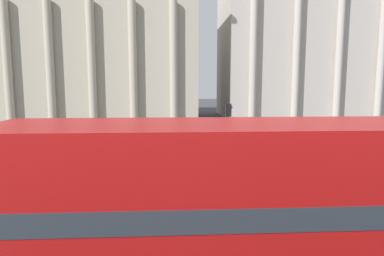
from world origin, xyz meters
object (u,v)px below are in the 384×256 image
at_px(traffic_light_near, 66,156).
at_px(traffic_light_mid, 227,125).
at_px(plaza_building_left, 86,56).
at_px(plaza_building_right, 318,23).
at_px(pedestrian_white, 203,146).
at_px(pedestrian_black, 200,126).
at_px(double_decker_bus, 237,206).
at_px(pedestrian_olive, 143,189).
at_px(pedestrian_grey, 91,146).

distance_m(traffic_light_near, traffic_light_mid, 9.77).
bearing_deg(plaza_building_left, traffic_light_near, -77.71).
distance_m(plaza_building_right, traffic_light_near, 45.51).
bearing_deg(plaza_building_right, plaza_building_left, -174.60).
bearing_deg(pedestrian_white, plaza_building_left, -0.97).
xyz_separation_m(plaza_building_left, pedestrian_black, (13.57, -14.77, -7.38)).
distance_m(plaza_building_left, pedestrian_white, 29.57).
bearing_deg(double_decker_bus, plaza_building_left, 101.89).
relative_size(traffic_light_near, pedestrian_white, 1.95).
relative_size(double_decker_bus, plaza_building_right, 0.36).
xyz_separation_m(pedestrian_white, pedestrian_olive, (-2.93, -7.72, -0.14)).
height_order(traffic_light_near, traffic_light_mid, traffic_light_mid).
relative_size(plaza_building_left, plaza_building_right, 1.04).
xyz_separation_m(plaza_building_left, traffic_light_near, (7.40, -33.96, -5.95)).
distance_m(traffic_light_mid, pedestrian_black, 12.18).
distance_m(traffic_light_near, pedestrian_black, 20.21).
relative_size(plaza_building_left, traffic_light_mid, 7.63).
bearing_deg(pedestrian_black, pedestrian_olive, 83.94).
relative_size(pedestrian_white, pedestrian_grey, 1.14).
distance_m(double_decker_bus, traffic_light_near, 6.92).
bearing_deg(pedestrian_grey, pedestrian_olive, -6.90).
relative_size(plaza_building_left, pedestrian_grey, 17.84).
relative_size(plaza_building_right, traffic_light_mid, 7.32).
xyz_separation_m(pedestrian_grey, pedestrian_black, (7.58, 9.79, -0.01)).
bearing_deg(pedestrian_olive, pedestrian_grey, -122.34).
relative_size(traffic_light_mid, pedestrian_white, 2.06).
relative_size(plaza_building_left, pedestrian_black, 18.02).
height_order(pedestrian_grey, pedestrian_olive, pedestrian_grey).
bearing_deg(plaza_building_left, double_decker_bus, -72.28).
bearing_deg(pedestrian_olive, double_decker_bus, 57.94).
bearing_deg(traffic_light_mid, pedestrian_white, 135.44).
xyz_separation_m(traffic_light_mid, pedestrian_grey, (-8.10, 2.28, -1.54)).
distance_m(traffic_light_mid, pedestrian_olive, 7.87).
height_order(plaza_building_left, pedestrian_olive, plaza_building_left).
height_order(plaza_building_right, pedestrian_black, plaza_building_right).
height_order(double_decker_bus, plaza_building_left, plaza_building_left).
xyz_separation_m(pedestrian_white, pedestrian_black, (0.72, 10.86, -0.15)).
height_order(pedestrian_grey, pedestrian_black, pedestrian_grey).
distance_m(pedestrian_white, pedestrian_grey, 6.95).
xyz_separation_m(plaza_building_right, traffic_light_mid, (-17.58, -29.84, -10.69)).
relative_size(traffic_light_near, pedestrian_black, 2.24).
xyz_separation_m(pedestrian_olive, pedestrian_black, (3.65, 18.57, -0.01)).
bearing_deg(plaza_building_left, pedestrian_white, -63.36).
height_order(traffic_light_mid, pedestrian_black, traffic_light_mid).
relative_size(traffic_light_near, pedestrian_grey, 2.22).
relative_size(plaza_building_right, pedestrian_grey, 17.11).
xyz_separation_m(traffic_light_mid, pedestrian_olive, (-4.16, -6.50, -1.54)).
height_order(plaza_building_right, pedestrian_olive, plaza_building_right).
xyz_separation_m(traffic_light_near, pedestrian_olive, (2.53, 0.62, -1.42)).
xyz_separation_m(traffic_light_mid, pedestrian_black, (-0.52, 12.07, -1.55)).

